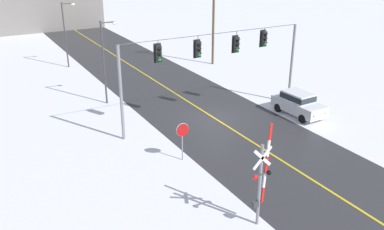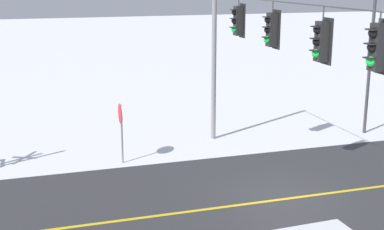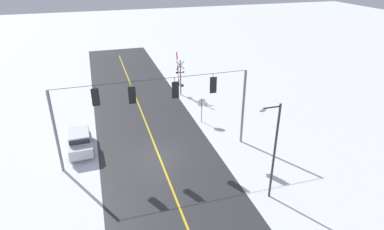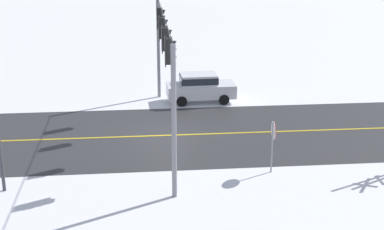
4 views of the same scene
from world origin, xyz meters
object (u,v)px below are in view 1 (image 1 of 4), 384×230
Objects in this scene: parked_car_white at (298,103)px; streetlamp_far at (67,29)px; streetlamp_near at (106,55)px; railroad_crossing at (261,180)px; stop_sign at (182,133)px; utility_pole at (213,20)px.

streetlamp_far is (-11.31, 21.42, 2.96)m from parked_car_white.
streetlamp_far is (0.00, 12.08, 0.00)m from streetlamp_near.
railroad_crossing reaches higher than parked_car_white.
stop_sign is at bearing -87.13° from streetlamp_near.
utility_pole is (12.82, 17.14, 2.88)m from stop_sign.
streetlamp_far is at bearing 91.28° from railroad_crossing.
railroad_crossing is 27.39m from utility_pole.
railroad_crossing is at bearing -117.74° from utility_pole.
utility_pole is (2.07, 15.16, 3.64)m from parked_car_white.
streetlamp_far is at bearing 90.00° from streetlamp_near.
utility_pole is at bearing 53.21° from stop_sign.
stop_sign is 0.36× the size of streetlamp_far.
streetlamp_near reaches higher than parked_car_white.
stop_sign is 23.51m from streetlamp_far.
utility_pole is (12.70, 24.16, 2.28)m from railroad_crossing.
streetlamp_far is 14.79m from utility_pole.
utility_pole is (13.38, -6.26, 0.68)m from streetlamp_far.
streetlamp_far is at bearing 154.93° from utility_pole.
streetlamp_near is 1.00× the size of streetlamp_far.
streetlamp_far reaches higher than stop_sign.
parked_car_white is at bearing 40.24° from railroad_crossing.
streetlamp_near is at bearing -156.49° from utility_pole.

